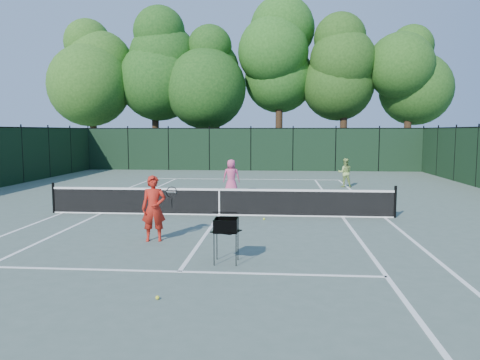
# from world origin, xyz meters

# --- Properties ---
(ground) EXTENTS (90.00, 90.00, 0.00)m
(ground) POSITION_xyz_m (0.00, 0.00, 0.00)
(ground) COLOR #4D5D53
(ground) RESTS_ON ground
(sideline_doubles_left) EXTENTS (0.10, 23.77, 0.01)m
(sideline_doubles_left) POSITION_xyz_m (-5.49, 0.00, 0.00)
(sideline_doubles_left) COLOR white
(sideline_doubles_left) RESTS_ON ground
(sideline_doubles_right) EXTENTS (0.10, 23.77, 0.01)m
(sideline_doubles_right) POSITION_xyz_m (5.49, 0.00, 0.00)
(sideline_doubles_right) COLOR white
(sideline_doubles_right) RESTS_ON ground
(sideline_singles_left) EXTENTS (0.10, 23.77, 0.01)m
(sideline_singles_left) POSITION_xyz_m (-4.12, 0.00, 0.00)
(sideline_singles_left) COLOR white
(sideline_singles_left) RESTS_ON ground
(sideline_singles_right) EXTENTS (0.10, 23.77, 0.01)m
(sideline_singles_right) POSITION_xyz_m (4.12, 0.00, 0.00)
(sideline_singles_right) COLOR white
(sideline_singles_right) RESTS_ON ground
(baseline_far) EXTENTS (10.97, 0.10, 0.01)m
(baseline_far) POSITION_xyz_m (0.00, 11.88, 0.00)
(baseline_far) COLOR white
(baseline_far) RESTS_ON ground
(service_line_near) EXTENTS (8.23, 0.10, 0.01)m
(service_line_near) POSITION_xyz_m (0.00, -6.40, 0.00)
(service_line_near) COLOR white
(service_line_near) RESTS_ON ground
(service_line_far) EXTENTS (8.23, 0.10, 0.01)m
(service_line_far) POSITION_xyz_m (0.00, 6.40, 0.00)
(service_line_far) COLOR white
(service_line_far) RESTS_ON ground
(center_service_line) EXTENTS (0.10, 12.80, 0.01)m
(center_service_line) POSITION_xyz_m (0.00, 0.00, 0.00)
(center_service_line) COLOR white
(center_service_line) RESTS_ON ground
(tennis_net) EXTENTS (11.69, 0.09, 1.06)m
(tennis_net) POSITION_xyz_m (0.00, 0.00, 0.48)
(tennis_net) COLOR black
(tennis_net) RESTS_ON ground
(fence_far) EXTENTS (24.00, 0.05, 3.00)m
(fence_far) POSITION_xyz_m (0.00, 18.00, 1.50)
(fence_far) COLOR black
(fence_far) RESTS_ON ground
(tree_0) EXTENTS (6.40, 6.40, 13.14)m
(tree_0) POSITION_xyz_m (-13.00, 21.50, 8.16)
(tree_0) COLOR black
(tree_0) RESTS_ON ground
(tree_1) EXTENTS (6.80, 6.80, 13.98)m
(tree_1) POSITION_xyz_m (-8.00, 22.00, 8.69)
(tree_1) COLOR black
(tree_1) RESTS_ON ground
(tree_2) EXTENTS (6.00, 6.00, 12.40)m
(tree_2) POSITION_xyz_m (-3.00, 21.80, 7.73)
(tree_2) COLOR black
(tree_2) RESTS_ON ground
(tree_3) EXTENTS (7.00, 7.00, 14.45)m
(tree_3) POSITION_xyz_m (2.00, 22.30, 9.01)
(tree_3) COLOR black
(tree_3) RESTS_ON ground
(tree_4) EXTENTS (6.20, 6.20, 12.97)m
(tree_4) POSITION_xyz_m (7.00, 21.60, 8.14)
(tree_4) COLOR black
(tree_4) RESTS_ON ground
(tree_5) EXTENTS (5.80, 5.80, 12.23)m
(tree_5) POSITION_xyz_m (12.00, 22.10, 7.71)
(tree_5) COLOR black
(tree_5) RESTS_ON ground
(coach) EXTENTS (0.87, 0.74, 1.70)m
(coach) POSITION_xyz_m (-1.21, -3.81, 0.85)
(coach) COLOR #B31F14
(coach) RESTS_ON ground
(player_pink) EXTENTS (0.79, 0.54, 1.56)m
(player_pink) POSITION_xyz_m (-0.15, 5.53, 0.78)
(player_pink) COLOR #D04979
(player_pink) RESTS_ON ground
(player_green) EXTENTS (0.72, 0.57, 1.46)m
(player_green) POSITION_xyz_m (5.36, 8.52, 0.73)
(player_green) COLOR #9ABC5E
(player_green) RESTS_ON ground
(ball_hopper) EXTENTS (0.67, 0.67, 0.97)m
(ball_hopper) POSITION_xyz_m (0.87, -5.67, 0.82)
(ball_hopper) COLOR black
(ball_hopper) RESTS_ON ground
(loose_ball_near_cart) EXTENTS (0.07, 0.07, 0.07)m
(loose_ball_near_cart) POSITION_xyz_m (-0.04, -7.98, 0.03)
(loose_ball_near_cart) COLOR yellow
(loose_ball_near_cart) RESTS_ON ground
(loose_ball_midcourt) EXTENTS (0.07, 0.07, 0.07)m
(loose_ball_midcourt) POSITION_xyz_m (1.54, -0.72, 0.03)
(loose_ball_midcourt) COLOR #CDEC30
(loose_ball_midcourt) RESTS_ON ground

